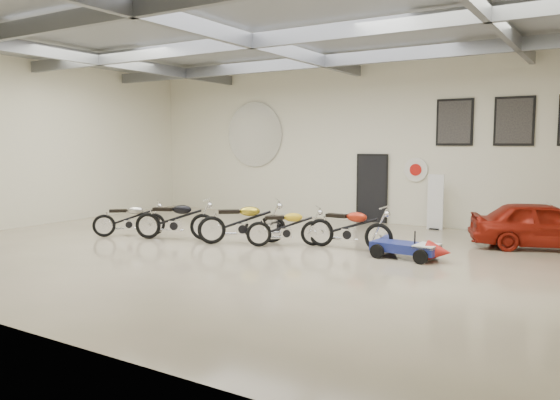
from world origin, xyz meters
The scene contains 18 objects.
floor centered at (0.00, 0.00, 0.00)m, with size 16.00×12.00×0.01m, color #BCA88F.
ceiling centered at (0.00, 0.00, 5.00)m, with size 16.00×12.00×0.01m, color gray.
back_wall centered at (0.00, 6.00, 2.50)m, with size 16.00×0.02×5.00m, color silver.
left_wall centered at (-8.00, 0.00, 2.50)m, with size 0.02×12.00×5.00m, color silver.
ceiling_beams centered at (0.00, 0.00, 4.75)m, with size 15.80×11.80×0.32m, color slate, non-canonical shape.
door centered at (0.50, 5.95, 1.05)m, with size 0.92×0.08×2.10m, color black.
logo_plaque centered at (-4.00, 5.95, 2.80)m, with size 2.30×0.06×1.16m, color silver, non-canonical shape.
poster_left centered at (3.00, 5.96, 3.10)m, with size 1.05×0.08×1.35m, color black, non-canonical shape.
poster_mid centered at (4.60, 5.96, 3.10)m, with size 1.05×0.08×1.35m, color black, non-canonical shape.
oil_sign centered at (1.90, 5.95, 1.70)m, with size 0.72×0.10×0.72m, color white, non-canonical shape.
banner_stand centered at (2.64, 5.50, 0.85)m, with size 0.46×0.18×1.69m, color white, non-canonical shape.
motorcycle_silver centered at (-4.08, 0.04, 0.48)m, with size 1.86×0.58×0.97m, color silver, non-canonical shape.
motorcycle_black centered at (-2.65, 0.30, 0.55)m, with size 2.12×0.66×1.10m, color silver, non-canonical shape.
motorcycle_gold centered at (-0.85, 0.77, 0.56)m, with size 2.16×0.67×1.12m, color silver, non-canonical shape.
motorcycle_yellow centered at (0.29, 1.01, 0.49)m, with size 1.90×0.59×0.99m, color silver, non-canonical shape.
motorcycle_red centered at (1.76, 1.45, 0.55)m, with size 2.10×0.65×1.09m, color silver, non-canonical shape.
go_kart centered at (3.38, 1.15, 0.32)m, with size 1.76×0.79×0.64m, color navy, non-canonical shape.
vintage_car centered at (5.64, 4.00, 0.57)m, with size 3.32×1.34×1.13m, color maroon.
Camera 1 is at (7.04, -10.22, 2.51)m, focal length 35.00 mm.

